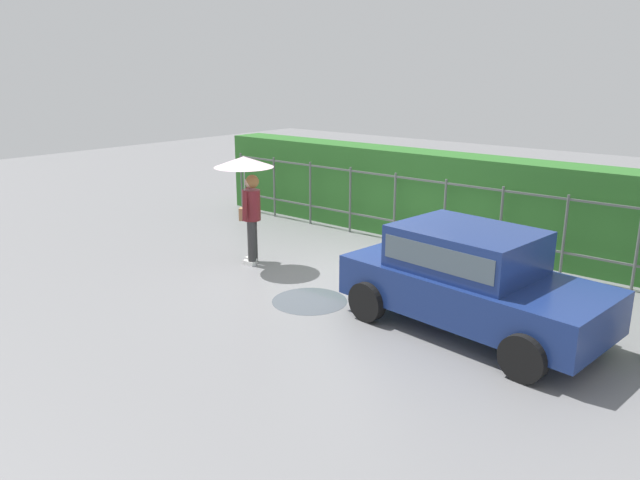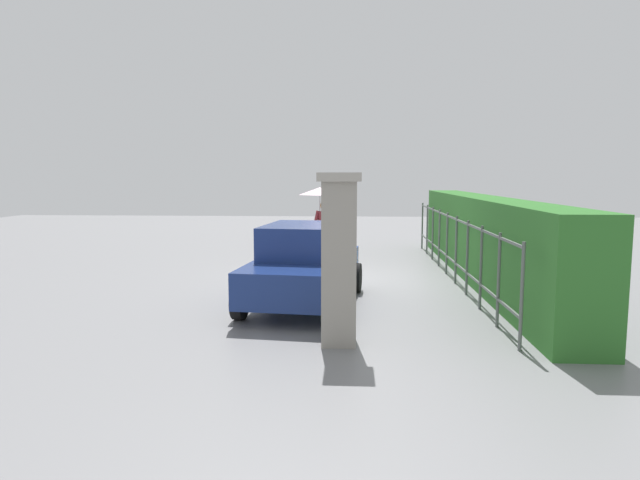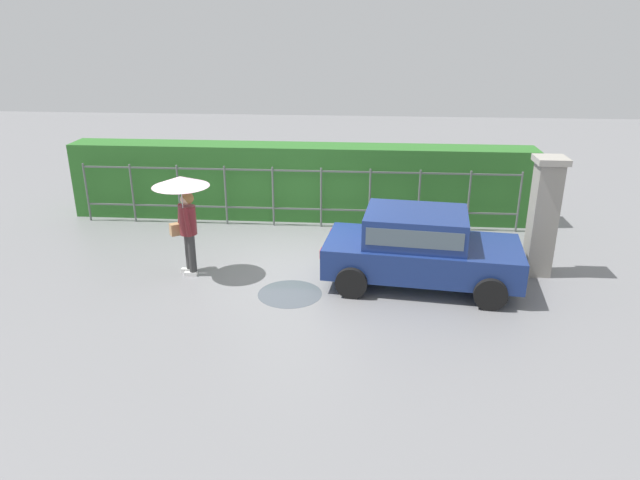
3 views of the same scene
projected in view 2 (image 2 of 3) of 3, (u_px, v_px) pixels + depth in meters
ground_plane at (342, 279)px, 12.75m from camera, size 40.00×40.00×0.00m
car at (305, 261)px, 10.23m from camera, size 3.88×2.19×1.48m
pedestrian at (322, 206)px, 14.69m from camera, size 1.10×1.10×2.08m
gate_pillar at (339, 257)px, 7.71m from camera, size 0.60×0.60×2.42m
fence_section at (451, 243)px, 12.76m from camera, size 10.78×0.05×1.50m
hedge_row at (483, 238)px, 12.70m from camera, size 11.73×0.90×1.90m
puddle_near at (286, 279)px, 12.78m from camera, size 1.22×1.22×0.00m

